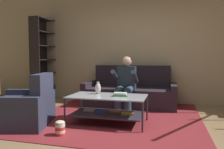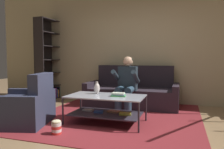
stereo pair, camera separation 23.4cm
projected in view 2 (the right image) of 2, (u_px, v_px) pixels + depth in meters
The scene contains 11 objects.
ground at pixel (112, 133), 3.22m from camera, with size 16.80×16.80×0.00m, color #A07E58.
back_partition at pixel (143, 44), 5.44m from camera, with size 8.40×0.12×2.90m, color #C7B78D.
couch at pixel (132, 93), 5.06m from camera, with size 2.09×0.87×0.93m.
person_seated_center at pixel (127, 81), 4.53m from camera, with size 0.50×0.58×1.14m.
coffee_table at pixel (106, 105), 3.68m from camera, with size 1.29×0.68×0.47m.
area_rug at pixel (119, 114), 4.27m from camera, with size 3.03×3.43×0.01m.
vase at pixel (97, 88), 3.87m from camera, with size 0.10×0.10×0.21m.
book_stack at pixel (118, 95), 3.60m from camera, with size 0.26×0.20×0.06m.
bookshelf at pixel (49, 69), 5.94m from camera, with size 0.32×0.93×2.14m.
armchair at pixel (24, 108), 3.64m from camera, with size 1.06×1.10×0.85m.
popcorn_tub at pixel (56, 127), 3.14m from camera, with size 0.14×0.14×0.22m.
Camera 2 is at (0.97, -2.99, 1.09)m, focal length 35.00 mm.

